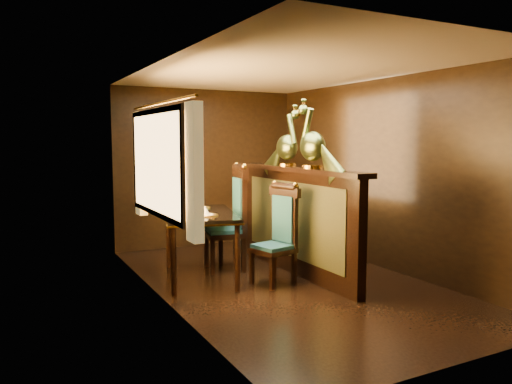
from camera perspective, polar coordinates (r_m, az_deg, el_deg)
ground at (r=6.09m, az=3.47°, el=-10.24°), size 5.00×5.00×0.00m
room_shell at (r=5.82m, az=2.76°, el=4.80°), size 3.04×5.04×2.52m
partition at (r=6.35m, az=4.60°, el=-2.99°), size 0.26×2.70×1.36m
dining_table at (r=6.13m, az=-6.53°, el=-2.99°), size 1.18×1.56×1.02m
chair_left at (r=5.94m, az=2.76°, el=-4.41°), size 0.52×0.54×1.21m
chair_right at (r=6.56m, az=-2.53°, el=-2.53°), size 0.59×0.61×1.40m
peacock_left at (r=5.99m, az=6.51°, el=6.69°), size 0.26×0.71×0.84m
peacock_right at (r=6.48m, az=3.57°, el=6.40°), size 0.25×0.65×0.78m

